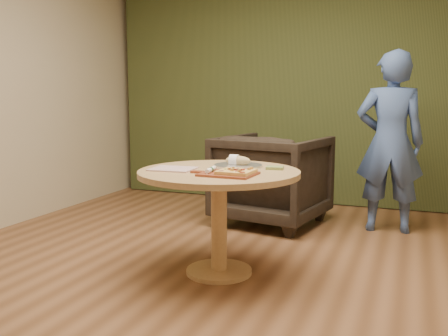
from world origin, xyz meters
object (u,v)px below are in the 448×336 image
at_px(flatbread_pizza, 236,172).
at_px(person_standing, 390,142).
at_px(serving_tray, 238,166).
at_px(pedestal_table, 219,190).
at_px(bread_roll, 237,161).
at_px(pizza_paddle, 227,174).
at_px(cutlery_roll, 211,170).
at_px(armchair, 272,174).

xyz_separation_m(flatbread_pizza, person_standing, (0.86, 1.81, 0.06)).
bearing_deg(serving_tray, pedestal_table, -106.92).
xyz_separation_m(flatbread_pizza, bread_roll, (-0.14, 0.39, 0.02)).
xyz_separation_m(pizza_paddle, person_standing, (0.93, 1.81, 0.08)).
height_order(pedestal_table, bread_roll, bread_roll).
distance_m(flatbread_pizza, serving_tray, 0.41).
distance_m(flatbread_pizza, cutlery_roll, 0.18).
bearing_deg(flatbread_pizza, bread_roll, 109.09).
height_order(flatbread_pizza, armchair, armchair).
bearing_deg(pedestal_table, armchair, 91.19).
xyz_separation_m(cutlery_roll, person_standing, (1.04, 1.81, 0.06)).
bearing_deg(armchair, bread_roll, 104.48).
bearing_deg(armchair, flatbread_pizza, 108.15).
xyz_separation_m(pedestal_table, flatbread_pizza, (0.19, -0.18, 0.17)).
bearing_deg(pizza_paddle, flatbread_pizza, 2.66).
distance_m(bread_roll, person_standing, 1.73).
xyz_separation_m(cutlery_roll, serving_tray, (0.05, 0.40, -0.02)).
height_order(cutlery_roll, bread_roll, bread_roll).
distance_m(pedestal_table, bread_roll, 0.29).
height_order(cutlery_roll, person_standing, person_standing).
xyz_separation_m(pizza_paddle, serving_tray, (-0.06, 0.39, -0.00)).
relative_size(cutlery_roll, armchair, 0.20).
xyz_separation_m(pizza_paddle, bread_roll, (-0.07, 0.39, 0.04)).
height_order(pedestal_table, armchair, armchair).
bearing_deg(person_standing, bread_roll, 47.86).
relative_size(pizza_paddle, serving_tray, 1.27).
xyz_separation_m(cutlery_roll, bread_roll, (0.04, 0.40, 0.01)).
distance_m(cutlery_roll, person_standing, 2.09).
bearing_deg(bread_roll, person_standing, 54.71).
distance_m(flatbread_pizza, person_standing, 2.00).
distance_m(flatbread_pizza, bread_roll, 0.42).
bearing_deg(pizza_paddle, bread_roll, 102.70).
height_order(pizza_paddle, armchair, armchair).
xyz_separation_m(pedestal_table, serving_tray, (0.07, 0.22, 0.15)).
relative_size(pizza_paddle, bread_roll, 2.34).
distance_m(flatbread_pizza, armchair, 1.73).
bearing_deg(armchair, pizza_paddle, 105.92).
height_order(bread_roll, armchair, armchair).
height_order(flatbread_pizza, cutlery_roll, flatbread_pizza).
distance_m(pizza_paddle, bread_roll, 0.40).
bearing_deg(serving_tray, cutlery_roll, -97.71).
height_order(pedestal_table, person_standing, person_standing).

